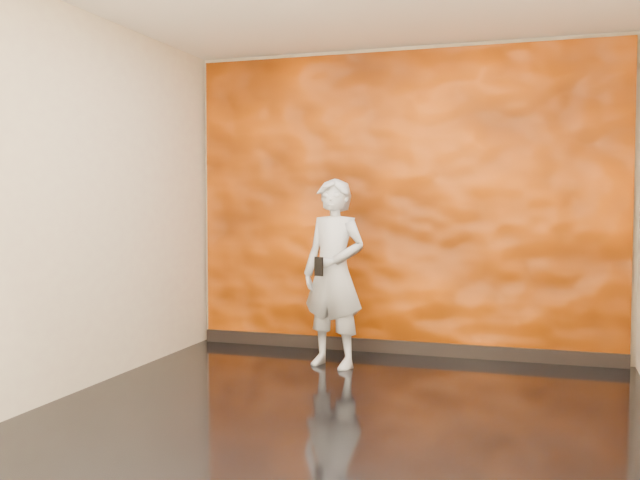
{
  "coord_description": "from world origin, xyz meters",
  "views": [
    {
      "loc": [
        1.27,
        -4.47,
        1.38
      ],
      "look_at": [
        -0.47,
        0.97,
        1.09
      ],
      "focal_mm": 40.0,
      "sensor_mm": 36.0,
      "label": 1
    }
  ],
  "objects": [
    {
      "name": "feature_wall",
      "position": [
        0.0,
        1.96,
        1.38
      ],
      "size": [
        3.9,
        0.06,
        2.75
      ],
      "primitive_type": "cube",
      "color": "#F85900",
      "rests_on": "ground"
    },
    {
      "name": "phone",
      "position": [
        -0.49,
        1.02,
        0.87
      ],
      "size": [
        0.08,
        0.05,
        0.16
      ],
      "primitive_type": "cube",
      "rotation": [
        0.0,
        0.0,
        -0.39
      ],
      "color": "black",
      "rests_on": "man"
    },
    {
      "name": "room",
      "position": [
        0.0,
        0.0,
        1.4
      ],
      "size": [
        4.02,
        4.02,
        2.81
      ],
      "color": "black",
      "rests_on": "ground"
    },
    {
      "name": "man",
      "position": [
        -0.43,
        1.25,
        0.79
      ],
      "size": [
        0.66,
        0.53,
        1.59
      ],
      "primitive_type": "imported",
      "rotation": [
        0.0,
        0.0,
        -0.29
      ],
      "color": "#8E939C",
      "rests_on": "ground"
    },
    {
      "name": "baseboard",
      "position": [
        0.0,
        1.92,
        0.06
      ],
      "size": [
        3.9,
        0.04,
        0.12
      ],
      "primitive_type": "cube",
      "color": "black",
      "rests_on": "ground"
    }
  ]
}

